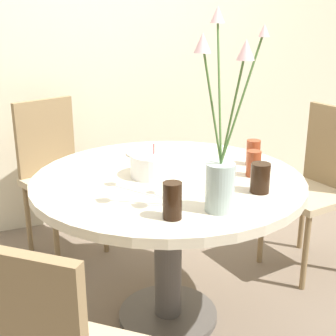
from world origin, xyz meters
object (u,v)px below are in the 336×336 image
(chair_near_front, at_px, (319,179))
(birthday_cake, at_px, (154,165))
(flower_vase, at_px, (222,152))
(side_plate, at_px, (146,153))
(drink_glass_2, at_px, (253,153))
(drink_glass_3, at_px, (260,178))
(drink_glass_1, at_px, (172,201))
(chair_right_flank, at_px, (56,167))
(drink_glass_0, at_px, (253,164))

(chair_near_front, height_order, birthday_cake, chair_near_front)
(flower_vase, distance_m, side_plate, 0.81)
(drink_glass_2, distance_m, drink_glass_3, 0.35)
(birthday_cake, relative_size, flower_vase, 0.30)
(drink_glass_1, bearing_deg, chair_near_front, 26.54)
(drink_glass_1, relative_size, drink_glass_3, 1.10)
(chair_near_front, height_order, flower_vase, flower_vase)
(birthday_cake, bearing_deg, drink_glass_1, -102.87)
(chair_near_front, relative_size, side_plate, 4.56)
(chair_right_flank, height_order, drink_glass_2, chair_right_flank)
(birthday_cake, relative_size, side_plate, 1.03)
(flower_vase, xyz_separation_m, drink_glass_1, (-0.19, 0.01, -0.16))
(chair_near_front, height_order, drink_glass_0, chair_near_front)
(drink_glass_0, xyz_separation_m, drink_glass_1, (-0.51, -0.28, 0.01))
(chair_right_flank, relative_size, drink_glass_0, 8.09)
(chair_right_flank, relative_size, side_plate, 4.56)
(drink_glass_2, bearing_deg, side_plate, 137.96)
(chair_right_flank, distance_m, drink_glass_1, 1.39)
(chair_right_flank, height_order, birthday_cake, chair_right_flank)
(chair_near_front, distance_m, birthday_cake, 1.08)
(chair_right_flank, distance_m, drink_glass_2, 1.26)
(birthday_cake, distance_m, drink_glass_2, 0.49)
(drink_glass_0, bearing_deg, birthday_cake, 156.81)
(drink_glass_2, bearing_deg, chair_right_flank, 129.80)
(chair_near_front, bearing_deg, birthday_cake, -92.42)
(chair_near_front, relative_size, drink_glass_3, 7.70)
(flower_vase, distance_m, drink_glass_3, 0.31)
(chair_right_flank, distance_m, drink_glass_3, 1.42)
(drink_glass_2, bearing_deg, chair_near_front, 16.34)
(chair_right_flank, relative_size, drink_glass_2, 7.71)
(flower_vase, bearing_deg, birthday_cake, 100.52)
(chair_near_front, distance_m, drink_glass_0, 0.75)
(chair_near_front, distance_m, drink_glass_2, 0.63)
(flower_vase, bearing_deg, chair_right_flank, 105.62)
(side_plate, xyz_separation_m, drink_glass_2, (0.41, -0.37, 0.06))
(chair_right_flank, height_order, drink_glass_0, chair_right_flank)
(flower_vase, relative_size, drink_glass_3, 5.89)
(chair_near_front, xyz_separation_m, flower_vase, (-0.96, -0.58, 0.42))
(drink_glass_3, bearing_deg, chair_near_front, 33.45)
(flower_vase, bearing_deg, side_plate, 90.14)
(flower_vase, height_order, drink_glass_1, flower_vase)
(drink_glass_0, bearing_deg, chair_right_flank, 123.05)
(drink_glass_0, height_order, drink_glass_3, drink_glass_3)
(side_plate, distance_m, drink_glass_3, 0.72)
(drink_glass_1, xyz_separation_m, drink_glass_3, (0.43, 0.10, -0.01))
(drink_glass_3, bearing_deg, drink_glass_0, 65.34)
(chair_near_front, relative_size, flower_vase, 1.31)
(chair_right_flank, bearing_deg, drink_glass_2, -70.50)
(drink_glass_3, bearing_deg, chair_right_flank, 116.23)
(birthday_cake, bearing_deg, side_plate, 75.85)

